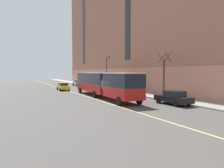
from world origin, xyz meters
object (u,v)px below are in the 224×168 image
Objects in this scene: parked_car_navy_3 at (125,90)px; city_bus at (103,83)px; parked_car_black_5 at (173,98)px; parked_car_silver_4 at (78,83)px; street_lamp at (107,69)px; street_tree_mid_block at (164,74)px; taxi_cab at (63,86)px; parked_car_green_1 at (91,85)px; fire_hydrant at (98,86)px.

city_bus is at bearing -163.62° from parked_car_navy_3.
parked_car_silver_4 is at bearing 90.26° from parked_car_black_5.
parked_car_navy_3 is at bearing 16.38° from city_bus.
street_lamp reaches higher than city_bus.
street_tree_mid_block reaches higher than parked_car_black_5.
street_tree_mid_block is at bearing 61.38° from parked_car_black_5.
parked_car_navy_3 is at bearing -62.62° from taxi_cab.
parked_car_silver_4 is (4.22, 25.98, -1.29)m from city_bus.
taxi_cab is 0.71× the size of street_tree_mid_block.
parked_car_silver_4 is 35.63m from parked_car_black_5.
parked_car_navy_3 is at bearing 116.13° from street_tree_mid_block.
parked_car_black_5 and taxi_cab have the same top height.
taxi_cab is (-6.76, 13.05, 0.00)m from parked_car_navy_3.
street_lamp reaches higher than parked_car_silver_4.
parked_car_navy_3 is at bearing 90.08° from parked_car_black_5.
taxi_cab is (-6.77, 23.99, -0.00)m from parked_car_black_5.
street_lamp reaches higher than parked_car_black_5.
street_lamp is (1.67, 10.67, 3.40)m from parked_car_navy_3.
taxi_cab is at bearing 105.76° from parked_car_black_5.
parked_car_green_1 reaches higher than fire_hydrant.
parked_car_green_1 is 1.03× the size of parked_car_silver_4.
parked_car_silver_4 is 0.69× the size of street_tree_mid_block.
parked_car_silver_4 is at bearing 95.58° from street_tree_mid_block.
parked_car_silver_4 is 0.97× the size of taxi_cab.
city_bus reaches higher than parked_car_green_1.
city_bus is at bearing -116.81° from street_lamp.
street_lamp is at bearing -82.62° from parked_car_silver_4.
parked_car_black_5 is at bearing -89.74° from parked_car_silver_4.
street_lamp is at bearing 81.09° from parked_car_navy_3.
parked_car_silver_4 is at bearing 60.42° from taxi_cab.
taxi_cab is 0.69× the size of street_lamp.
street_lamp is (1.92, -4.14, 3.40)m from parked_car_green_1.
fire_hydrant is at bearing 22.68° from parked_car_green_1.
fire_hydrant is at bearing 91.17° from street_lamp.
city_bus is 4.08× the size of taxi_cab.
fire_hydrant is (1.56, 26.51, -0.29)m from parked_car_black_5.
street_tree_mid_block is 21.57m from fire_hydrant.
parked_car_green_1 is 5.69m from street_lamp.
city_bus is 14.59m from taxi_cab.
street_tree_mid_block is 8.86× the size of fire_hydrant.
fire_hydrant is (1.72, -9.13, -0.29)m from parked_car_silver_4.
parked_car_navy_3 is 0.93× the size of parked_car_black_5.
parked_car_silver_4 is 9.29m from fire_hydrant.
parked_car_black_5 is at bearing -74.24° from taxi_cab.
fire_hydrant is at bearing 84.23° from parked_car_navy_3.
street_lamp is at bearing -15.77° from taxi_cab.
street_tree_mid_block is (2.82, 5.16, 2.60)m from parked_car_black_5.
parked_car_silver_4 is 30.72m from street_tree_mid_block.
city_bus is at bearing -104.36° from parked_car_green_1.
parked_car_silver_4 and taxi_cab have the same top height.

